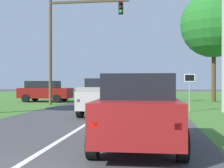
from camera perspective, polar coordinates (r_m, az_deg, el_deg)
name	(u,v)px	position (r m, az deg, el deg)	size (l,w,h in m)	color
ground_plane	(97,117)	(14.50, -2.83, -6.35)	(120.00, 120.00, 0.00)	#424244
red_suv_near	(139,109)	(7.92, 5.10, -4.66)	(2.22, 4.50, 1.88)	maroon
pickup_truck_lead	(106,96)	(15.53, -1.11, -2.34)	(2.34, 5.03, 1.88)	#B7B2A8
traffic_light	(69,34)	(22.89, -8.21, 9.37)	(6.04, 0.40, 8.25)	brown
keep_moving_sign	(190,86)	(17.90, 14.48, -0.37)	(0.60, 0.09, 2.30)	gray
oak_tree_right	(214,24)	(28.34, 18.73, 10.64)	(5.81, 5.81, 9.71)	#4C351E
crossing_suv_far	(45,91)	(26.81, -12.60, -1.29)	(4.54, 2.25, 1.82)	maroon
utility_pole_right	(224,40)	(18.31, 20.50, 7.81)	(0.28, 0.28, 8.16)	#9E998E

